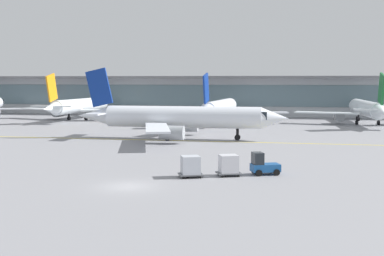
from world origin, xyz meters
TOP-DOWN VIEW (x-y plane):
  - ground_plane at (0.00, 0.00)m, footprint 400.00×400.00m
  - taxiway_centreline_stripe at (-2.79, 31.71)m, footprint 109.99×1.86m
  - terminal_concourse at (0.00, 86.03)m, footprint 179.27×11.00m
  - gate_airplane_1 at (-32.93, 65.26)m, footprint 28.10×30.24m
  - gate_airplane_2 at (-1.81, 63.52)m, footprint 28.08×30.25m
  - gate_airplane_3 at (27.09, 65.72)m, footprint 28.07×30.26m
  - taxiing_regional_jet at (-3.20, 33.70)m, footprint 31.85×29.69m
  - baggage_tug at (10.56, 7.50)m, footprint 2.94×2.37m
  - cargo_dolly_lead at (7.51, 6.25)m, footprint 2.55×2.28m
  - cargo_dolly_trailing at (4.24, 4.90)m, footprint 2.55×2.28m

SIDE VIEW (x-z plane):
  - ground_plane at x=0.00m, z-range 0.00..0.00m
  - taxiway_centreline_stripe at x=-2.79m, z-range 0.00..0.01m
  - baggage_tug at x=10.56m, z-range -0.16..1.94m
  - cargo_dolly_lead at x=7.51m, z-range 0.08..2.02m
  - cargo_dolly_trailing at x=4.24m, z-range 0.08..2.02m
  - gate_airplane_1 at x=-32.93m, z-range -2.00..8.01m
  - gate_airplane_2 at x=-1.81m, z-range -2.00..8.01m
  - gate_airplane_3 at x=27.09m, z-range -2.00..8.01m
  - taxiing_regional_jet at x=-3.20m, z-range -2.12..8.46m
  - terminal_concourse at x=0.00m, z-range 0.12..9.72m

